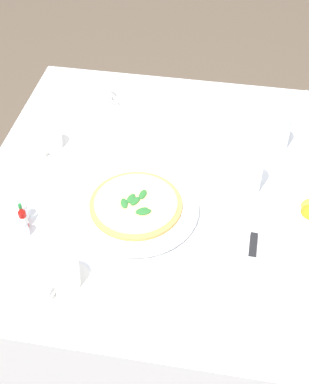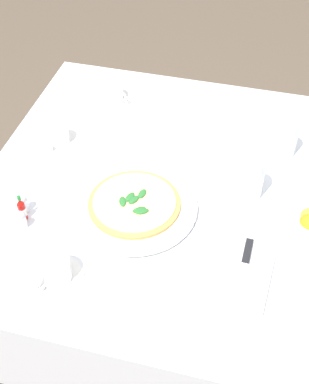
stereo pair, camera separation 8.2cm
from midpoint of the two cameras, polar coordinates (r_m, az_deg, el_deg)
ground_plane at (r=2.06m, az=2.71°, el=-14.13°), size 8.00×8.00×0.00m
dining_table at (r=1.57m, az=3.45°, el=-2.84°), size 1.07×1.07×0.74m
pizza_plate at (r=1.40m, az=-0.50°, el=-1.63°), size 0.34×0.34×0.02m
pizza at (r=1.39m, az=-0.50°, el=-1.24°), size 0.25×0.25×0.02m
coffee_cup_right_edge at (r=1.62m, az=-9.15°, el=6.04°), size 0.13×0.13×0.06m
coffee_cup_far_right at (r=1.78m, az=-3.31°, el=10.63°), size 0.13×0.13×0.06m
coffee_cup_near_right at (r=1.26m, az=-8.91°, el=-8.46°), size 0.13×0.13×0.07m
water_glass_back_corner at (r=1.60m, az=15.30°, el=5.47°), size 0.08×0.08×0.12m
water_glass_far_left at (r=1.44m, az=11.92°, el=1.29°), size 0.07×0.07×0.13m
napkin_folded at (r=1.29m, az=11.46°, el=-8.37°), size 0.23×0.14×0.02m
dinner_knife at (r=1.28m, az=11.53°, el=-8.09°), size 0.20×0.02×0.01m
hot_sauce_bottle at (r=1.40m, az=-12.56°, el=-1.93°), size 0.02×0.02×0.08m
salt_shaker at (r=1.38m, az=-12.58°, el=-3.08°), size 0.03×0.03×0.06m
pepper_shaker at (r=1.42m, az=-12.42°, el=-1.30°), size 0.03×0.03×0.06m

